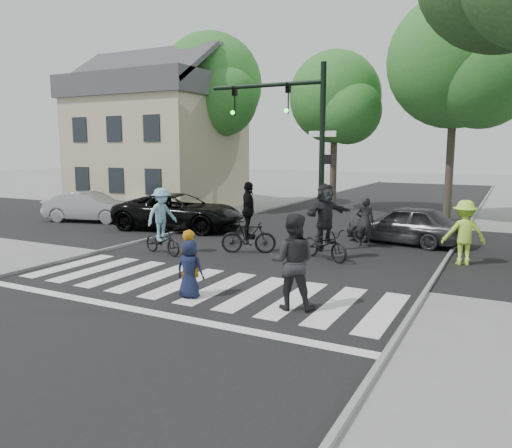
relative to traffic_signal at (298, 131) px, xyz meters
The scene contains 23 objects.
ground 7.33m from the traffic_signal, 93.27° to the right, with size 120.00×120.00×0.00m, color gray.
road_stem 4.09m from the traffic_signal, 106.46° to the right, with size 10.00×70.00×0.01m, color black.
road_cross 4.31m from the traffic_signal, 101.11° to the left, with size 70.00×10.00×0.01m, color black.
curb_left 6.74m from the traffic_signal, 167.50° to the right, with size 0.10×70.00×0.10m, color gray.
curb_right 6.19m from the traffic_signal, 14.31° to the right, with size 0.10×70.00×0.10m, color gray.
crosswalk 6.78m from the traffic_signal, 93.66° to the right, with size 10.00×3.85×0.01m.
traffic_signal is the anchor object (origin of this frame).
bg_tree_0 17.31m from the traffic_signal, 145.17° to the left, with size 5.46×5.20×8.97m.
bg_tree_1 13.26m from the traffic_signal, 134.31° to the left, with size 6.09×5.80×9.80m.
bg_tree_2 10.80m from the traffic_signal, 101.45° to the left, with size 5.04×4.80×8.40m.
bg_tree_3 10.35m from the traffic_signal, 66.46° to the left, with size 6.30×6.00×10.20m.
house 14.17m from the traffic_signal, 146.70° to the left, with size 8.40×8.10×8.82m.
pedestrian_woman 6.77m from the traffic_signal, 90.90° to the right, with size 0.56×0.37×1.54m, color #BD7610.
pedestrian_child 6.95m from the traffic_signal, 90.03° to the right, with size 0.65×0.42×1.33m, color #151B38.
pedestrian_adult 6.90m from the traffic_signal, 67.87° to the right, with size 0.99×0.77×2.03m, color black.
cyclist_left 5.31m from the traffic_signal, 141.89° to the right, with size 1.77×1.21×2.12m.
cyclist_mid 3.41m from the traffic_signal, 130.97° to the right, with size 1.81×1.17×2.30m.
cyclist_right 3.36m from the traffic_signal, 37.85° to the right, with size 1.93×1.77×2.32m.
car_suv 6.84m from the traffic_signal, 165.78° to the left, with size 2.48×5.38×1.49m, color black.
car_silver 11.39m from the traffic_signal, behind, with size 1.45×4.15×1.37m, color #A3A3A7.
car_grey 5.15m from the traffic_signal, 41.60° to the left, with size 1.63×4.05×1.38m, color #38373B.
bystander_hivis 5.95m from the traffic_signal, ahead, with size 1.22×0.70×1.89m, color #C2FF42.
bystander_dark 3.91m from the traffic_signal, 39.87° to the left, with size 0.62×0.41×1.71m, color black.
Camera 1 is at (6.72, -8.96, 3.37)m, focal length 35.00 mm.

